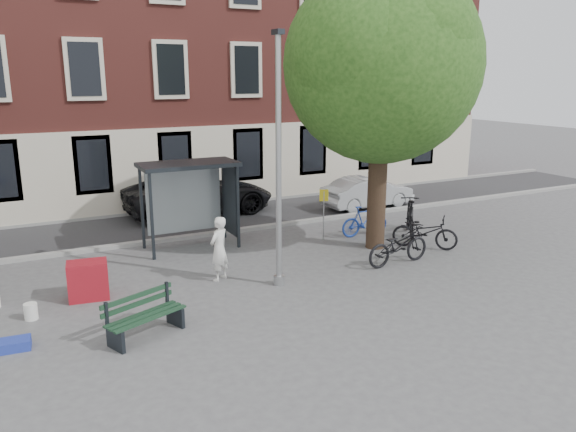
# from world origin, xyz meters

# --- Properties ---
(ground) EXTENTS (90.00, 90.00, 0.00)m
(ground) POSITION_xyz_m (0.00, 0.00, 0.00)
(ground) COLOR #4C4C4F
(ground) RESTS_ON ground
(road) EXTENTS (40.00, 4.00, 0.01)m
(road) POSITION_xyz_m (0.00, 7.00, 0.01)
(road) COLOR #28282B
(road) RESTS_ON ground
(curb_near) EXTENTS (40.00, 0.25, 0.12)m
(curb_near) POSITION_xyz_m (0.00, 5.00, 0.06)
(curb_near) COLOR gray
(curb_near) RESTS_ON ground
(curb_far) EXTENTS (40.00, 0.25, 0.12)m
(curb_far) POSITION_xyz_m (0.00, 9.00, 0.06)
(curb_far) COLOR gray
(curb_far) RESTS_ON ground
(building_row) EXTENTS (30.00, 8.00, 14.00)m
(building_row) POSITION_xyz_m (0.00, 13.00, 7.00)
(building_row) COLOR brown
(building_row) RESTS_ON ground
(lamppost) EXTENTS (0.28, 0.35, 6.11)m
(lamppost) POSITION_xyz_m (0.00, 0.00, 2.78)
(lamppost) COLOR #9EA0A3
(lamppost) RESTS_ON ground
(tree_right) EXTENTS (5.76, 5.60, 8.20)m
(tree_right) POSITION_xyz_m (4.01, 1.38, 5.62)
(tree_right) COLOR black
(tree_right) RESTS_ON ground
(bus_shelter) EXTENTS (2.85, 1.45, 2.62)m
(bus_shelter) POSITION_xyz_m (-0.61, 4.11, 1.92)
(bus_shelter) COLOR #1E2328
(bus_shelter) RESTS_ON ground
(painter) EXTENTS (0.73, 0.67, 1.67)m
(painter) POSITION_xyz_m (-1.20, 1.00, 0.83)
(painter) COLOR silver
(painter) RESTS_ON ground
(bench) EXTENTS (1.74, 1.12, 0.86)m
(bench) POSITION_xyz_m (-3.66, -1.35, 0.40)
(bench) COLOR #1E2328
(bench) RESTS_ON ground
(bike_a) EXTENTS (2.09, 0.85, 1.07)m
(bike_a) POSITION_xyz_m (3.63, -0.08, 0.54)
(bike_a) COLOR black
(bike_a) RESTS_ON ground
(bike_b) EXTENTS (1.71, 0.56, 1.01)m
(bike_b) POSITION_xyz_m (4.44, 2.69, 0.51)
(bike_b) COLOR navy
(bike_b) RESTS_ON ground
(bike_c) EXTENTS (1.83, 1.87, 1.02)m
(bike_c) POSITION_xyz_m (5.28, 0.75, 0.51)
(bike_c) COLOR black
(bike_c) RESTS_ON ground
(bike_d) EXTENTS (1.65, 2.04, 1.25)m
(bike_d) POSITION_xyz_m (5.80, 2.09, 0.62)
(bike_d) COLOR black
(bike_d) RESTS_ON ground
(car_dark) EXTENTS (5.68, 2.77, 1.56)m
(car_dark) POSITION_xyz_m (0.63, 8.11, 0.78)
(car_dark) COLOR black
(car_dark) RESTS_ON ground
(car_silver) EXTENTS (3.79, 1.45, 1.23)m
(car_silver) POSITION_xyz_m (6.86, 6.00, 0.62)
(car_silver) COLOR #AAADB1
(car_silver) RESTS_ON ground
(red_stand) EXTENTS (0.97, 0.72, 0.90)m
(red_stand) POSITION_xyz_m (-4.37, 1.23, 0.45)
(red_stand) COLOR maroon
(red_stand) RESTS_ON ground
(blue_crate) EXTENTS (0.58, 0.45, 0.20)m
(blue_crate) POSITION_xyz_m (-6.01, -0.77, 0.10)
(blue_crate) COLOR #22349C
(blue_crate) RESTS_ON ground
(bucket_a) EXTENTS (0.29, 0.29, 0.36)m
(bucket_a) POSITION_xyz_m (-5.66, 0.58, 0.18)
(bucket_a) COLOR white
(bucket_a) RESTS_ON ground
(notice_sign) EXTENTS (0.27, 0.14, 1.64)m
(notice_sign) POSITION_xyz_m (3.00, 2.90, 1.14)
(notice_sign) COLOR #9EA0A3
(notice_sign) RESTS_ON ground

